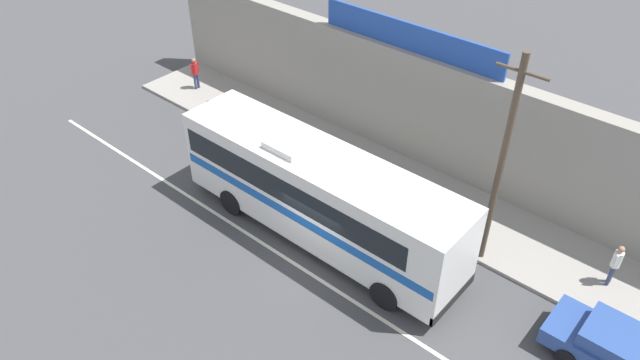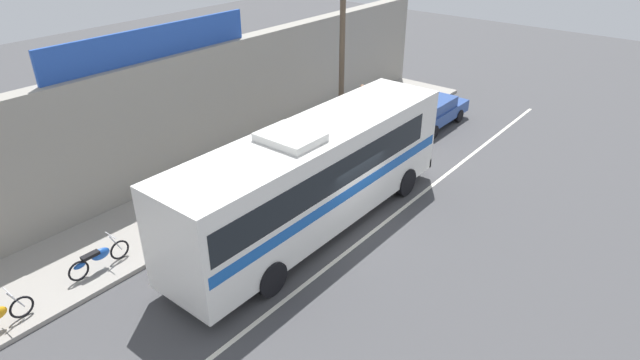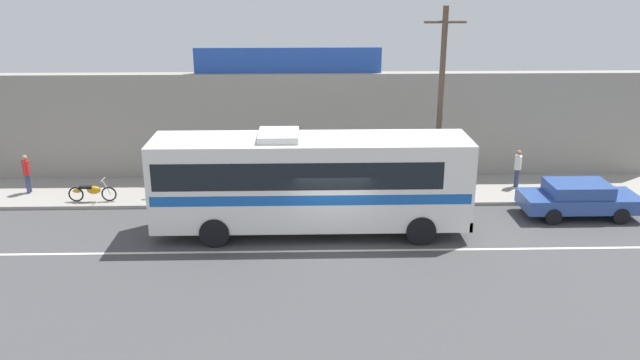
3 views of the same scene
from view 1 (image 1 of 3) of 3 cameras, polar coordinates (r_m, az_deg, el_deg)
The scene contains 12 objects.
ground_plane at distance 21.24m, azimuth -0.16°, elevation -7.36°, with size 70.00×70.00×0.00m, color #444447.
sidewalk_slab at distance 24.38m, azimuth 7.86°, elevation -0.64°, with size 30.00×3.60×0.14m, color gray.
storefront_facade at distance 24.63m, azimuth 11.14°, elevation 5.99°, with size 30.00×0.70×4.80m, color gray.
storefront_billboard at distance 24.01m, azimuth 8.61°, elevation 13.40°, with size 8.18×0.12×1.10m, color #234CAD.
road_center_stripe at distance 20.81m, azimuth -1.62°, elevation -8.52°, with size 30.00×0.14×0.01m, color silver.
intercity_bus at distance 20.76m, azimuth -0.28°, elevation -0.98°, with size 11.22×2.65×3.78m.
parked_car at distance 19.66m, azimuth 27.16°, elevation -14.55°, with size 4.45×1.88×1.37m.
utility_pole at distance 19.35m, azimuth 16.97°, elevation 1.59°, with size 1.60×0.22×7.73m.
motorcycle_blue at distance 28.69m, azimuth -9.64°, elevation 6.72°, with size 1.95×0.56×0.94m.
motorcycle_orange at distance 26.88m, azimuth -4.95°, elevation 4.87°, with size 1.92×0.56×0.94m.
pedestrian_by_curb at distance 21.72m, azimuth 26.45°, elevation -7.07°, with size 0.30×0.48×1.66m.
pedestrian_near_shop at distance 31.13m, azimuth -11.85°, elevation 10.15°, with size 0.30×0.48×1.66m.
Camera 1 is at (9.89, -11.40, 14.94)m, focal length 33.45 mm.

